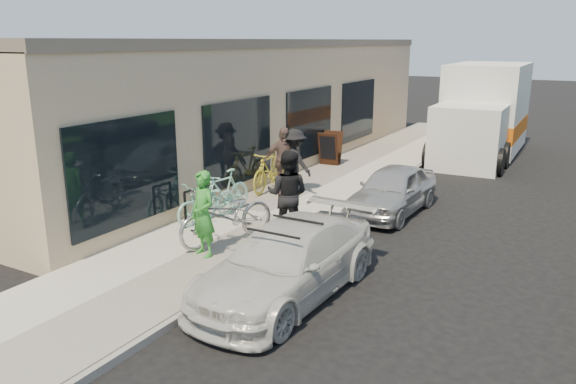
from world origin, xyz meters
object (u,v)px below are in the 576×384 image
at_px(woman_rider, 203,214).
at_px(sedan_silver, 392,190).
at_px(sandwich_board, 330,148).
at_px(cruiser_bike_c, 269,171).
at_px(cruiser_bike_b, 208,201).
at_px(sedan_white, 287,262).
at_px(bystander_b, 283,161).
at_px(tandem_bike, 227,216).
at_px(cruiser_bike_a, 223,193).
at_px(bystander_a, 295,162).
at_px(moving_truck, 483,115).
at_px(bike_rack, 193,203).
at_px(man_standing, 288,194).

bearing_deg(woman_rider, sedan_silver, 85.79).
xyz_separation_m(sandwich_board, cruiser_bike_c, (0.01, -3.87, 0.01)).
xyz_separation_m(woman_rider, cruiser_bike_b, (-1.26, 1.74, -0.37)).
bearing_deg(sedan_white, bystander_b, 123.68).
height_order(tandem_bike, cruiser_bike_a, tandem_bike).
height_order(sedan_white, cruiser_bike_b, sedan_white).
xyz_separation_m(sedan_white, bystander_a, (-2.84, 5.34, 0.42)).
bearing_deg(woman_rider, sedan_white, 5.85).
relative_size(moving_truck, cruiser_bike_a, 3.90).
relative_size(sedan_white, woman_rider, 2.56).
relative_size(cruiser_bike_c, bystander_a, 1.07).
bearing_deg(cruiser_bike_a, sandwich_board, 99.06).
xyz_separation_m(bike_rack, tandem_bike, (1.40, -0.60, 0.08)).
distance_m(bike_rack, man_standing, 2.33).
bearing_deg(cruiser_bike_b, man_standing, 8.81).
height_order(sedan_silver, cruiser_bike_b, sedan_silver).
bearing_deg(bystander_a, sedan_silver, -159.82).
xyz_separation_m(bike_rack, sedan_silver, (3.44, 3.54, -0.06)).
distance_m(sedan_silver, cruiser_bike_c, 3.52).
distance_m(sandwich_board, cruiser_bike_b, 6.92).
bearing_deg(bystander_a, man_standing, 135.83).
bearing_deg(moving_truck, cruiser_bike_a, -109.80).
bearing_deg(sedan_silver, bystander_b, -173.11).
bearing_deg(man_standing, woman_rider, 48.78).
distance_m(bike_rack, bystander_a, 3.57).
bearing_deg(cruiser_bike_a, cruiser_bike_c, 101.87).
height_order(cruiser_bike_b, bystander_b, bystander_b).
height_order(woman_rider, bystander_a, bystander_a).
distance_m(bike_rack, bystander_b, 3.34).
height_order(sandwich_board, cruiser_bike_b, sandwich_board).
relative_size(tandem_bike, bystander_b, 1.22).
relative_size(sedan_silver, cruiser_bike_c, 1.85).
distance_m(sedan_silver, bystander_b, 3.05).
bearing_deg(man_standing, moving_truck, -111.85).
height_order(woman_rider, cruiser_bike_a, woman_rider).
bearing_deg(man_standing, bystander_a, -77.76).
xyz_separation_m(woman_rider, bystander_b, (-0.95, 4.66, 0.08)).
distance_m(bystander_a, bystander_b, 0.31).
relative_size(moving_truck, tandem_bike, 3.09).
distance_m(moving_truck, bystander_a, 9.36).
xyz_separation_m(woman_rider, bystander_a, (-0.71, 4.86, 0.04)).
relative_size(tandem_bike, cruiser_bike_c, 1.19).
xyz_separation_m(cruiser_bike_a, bystander_b, (0.32, 2.29, 0.38)).
height_order(tandem_bike, bystander_b, bystander_b).
height_order(man_standing, cruiser_bike_b, man_standing).
distance_m(sandwich_board, moving_truck, 6.39).
relative_size(sedan_white, cruiser_bike_c, 2.28).
bearing_deg(tandem_bike, bike_rack, 177.19).
bearing_deg(cruiser_bike_c, tandem_bike, -74.50).
distance_m(woman_rider, bystander_a, 4.91).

